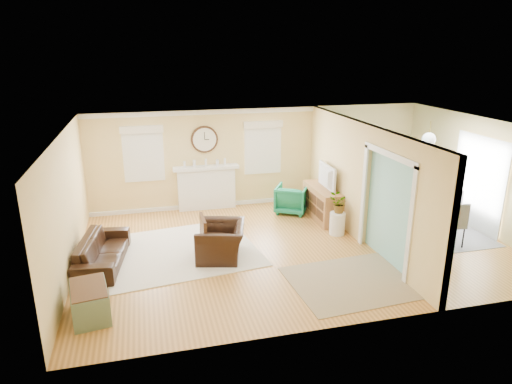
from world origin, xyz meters
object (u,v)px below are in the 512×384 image
green_chair (292,199)px  eames_chair (221,241)px  sofa (103,251)px  dining_table (422,215)px  credenza (323,203)px

green_chair → eames_chair: bearing=74.5°
eames_chair → sofa: bearing=-81.9°
green_chair → dining_table: bearing=176.5°
eames_chair → green_chair: bearing=148.5°
sofa → eames_chair: (2.32, -0.24, 0.07)m
credenza → dining_table: credenza is taller
eames_chair → green_chair: (2.24, 2.19, 0.01)m
eames_chair → green_chair: size_ratio=1.37×
eames_chair → dining_table: 4.92m
eames_chair → dining_table: size_ratio=0.57×
sofa → dining_table: (7.22, 0.17, 0.05)m
green_chair → credenza: bearing=165.7°
credenza → eames_chair: bearing=-150.8°
credenza → green_chair: bearing=135.6°
eames_chair → credenza: credenza is taller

